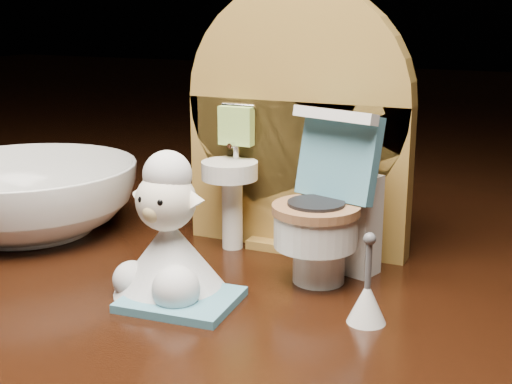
# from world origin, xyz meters

# --- Properties ---
(backdrop_panel) EXTENTS (0.13, 0.05, 0.15)m
(backdrop_panel) POSITION_xyz_m (-0.00, 0.06, 0.07)
(backdrop_panel) COLOR #A27933
(backdrop_panel) RESTS_ON ground
(toy_toilet) EXTENTS (0.05, 0.06, 0.09)m
(toy_toilet) POSITION_xyz_m (0.03, 0.03, 0.03)
(toy_toilet) COLOR white
(toy_toilet) RESTS_ON ground
(bath_mat) EXTENTS (0.05, 0.05, 0.00)m
(bath_mat) POSITION_xyz_m (-0.02, -0.04, 0.00)
(bath_mat) COLOR teal
(bath_mat) RESTS_ON ground
(toilet_brush) EXTENTS (0.02, 0.02, 0.04)m
(toilet_brush) POSITION_xyz_m (0.07, -0.02, 0.01)
(toilet_brush) COLOR white
(toilet_brush) RESTS_ON ground
(plush_lamb) EXTENTS (0.06, 0.06, 0.07)m
(plush_lamb) POSITION_xyz_m (-0.03, -0.03, 0.03)
(plush_lamb) COLOR silver
(plush_lamb) RESTS_ON ground
(ceramic_bowl) EXTENTS (0.18, 0.18, 0.04)m
(ceramic_bowl) POSITION_xyz_m (-0.16, 0.02, 0.02)
(ceramic_bowl) COLOR white
(ceramic_bowl) RESTS_ON ground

